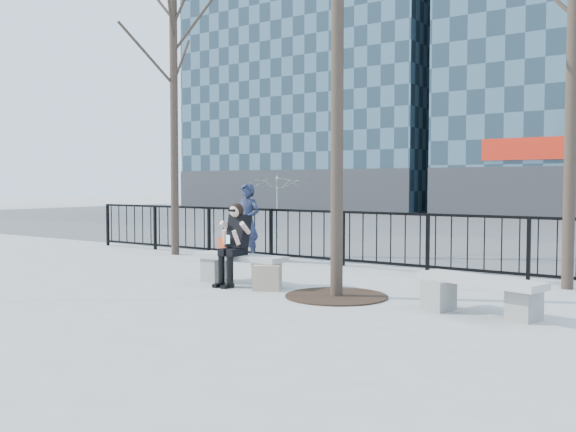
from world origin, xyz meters
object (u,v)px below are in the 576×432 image
Objects in this scene: bench_main at (240,266)px; standing_man at (247,222)px; seated_woman at (234,244)px; bench_second at (480,292)px.

bench_main is 3.11m from standing_man.
seated_woman is at bearing -90.00° from bench_main.
standing_man is at bearing 124.84° from seated_woman.
seated_woman reaches higher than bench_main.
seated_woman reaches higher than bench_second.
seated_woman is at bearing -165.73° from bench_second.
bench_second is 0.99× the size of standing_man.
seated_woman is 0.81× the size of standing_man.
bench_second is at bearing -2.36° from bench_main.
bench_second is at bearing -0.09° from seated_woman.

